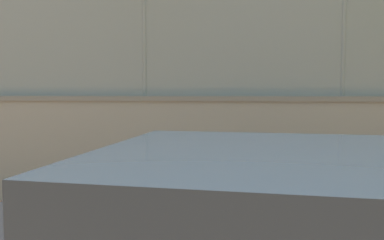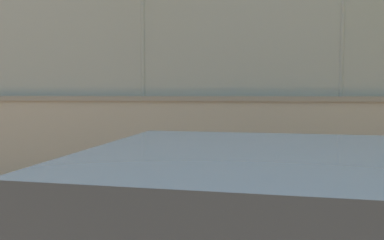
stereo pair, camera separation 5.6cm
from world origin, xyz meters
name	(u,v)px [view 2 (the right image)]	position (x,y,z in m)	size (l,w,h in m)	color
ground_plane	(232,136)	(0.00, 0.00, 0.00)	(260.00, 260.00, 0.00)	#A36B42
perimeter_wall	(339,152)	(-1.44, 10.10, 0.88)	(25.10, 1.08, 1.74)	gray
fence_panel_on_wall	(343,20)	(-1.44, 10.10, 2.90)	(24.66, 0.75, 2.31)	gray
player_foreground_swinging	(188,111)	(1.80, 0.16, 1.02)	(1.25, 0.79, 1.71)	black
player_crossing_court	(149,118)	(2.96, 2.60, 0.89)	(1.23, 0.72, 1.53)	black
sports_ball	(221,137)	(0.43, 0.81, 0.05)	(0.11, 0.11, 0.11)	white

